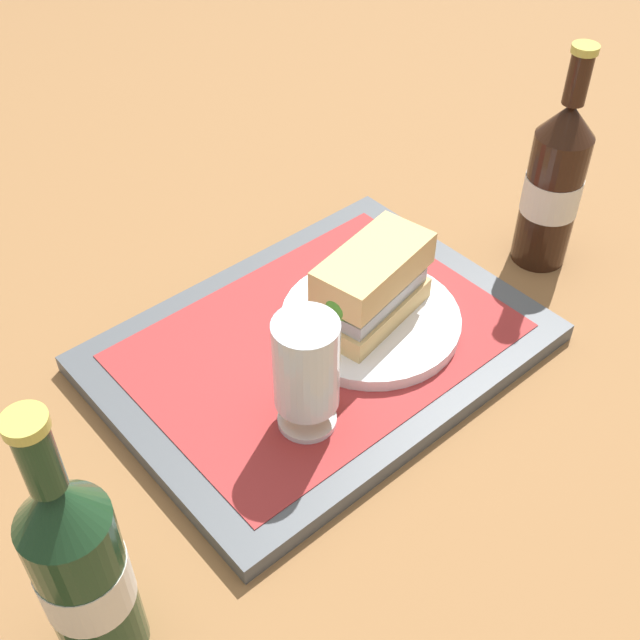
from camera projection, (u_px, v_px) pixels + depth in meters
name	position (u px, v px, depth m)	size (l,w,h in m)	color
ground_plane	(320.00, 354.00, 0.86)	(3.00, 3.00, 0.00)	olive
tray	(320.00, 348.00, 0.85)	(0.44, 0.32, 0.02)	#4C5156
placemat	(320.00, 341.00, 0.84)	(0.38, 0.27, 0.00)	#9E2D2D
plate	(371.00, 320.00, 0.85)	(0.19, 0.19, 0.01)	white
sandwich	(371.00, 286.00, 0.82)	(0.14, 0.09, 0.08)	tan
beer_glass	(306.00, 371.00, 0.72)	(0.06, 0.06, 0.12)	silver
beer_bottle	(82.00, 570.00, 0.56)	(0.07, 0.07, 0.27)	#19381E
second_bottle	(554.00, 183.00, 0.91)	(0.07, 0.07, 0.27)	black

